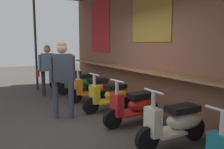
% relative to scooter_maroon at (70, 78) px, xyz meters
% --- Properties ---
extents(ground_plane, '(28.09, 28.09, 0.00)m').
position_rel_scooter_maroon_xyz_m(ground_plane, '(3.84, -1.08, -0.39)').
color(ground_plane, '#383533').
extents(market_stall_facade, '(10.03, 2.32, 3.56)m').
position_rel_scooter_maroon_xyz_m(market_stall_facade, '(3.84, 0.80, 1.58)').
color(market_stall_facade, brown).
rests_on(market_stall_facade, ground_plane).
extents(scooter_maroon, '(0.48, 1.40, 0.97)m').
position_rel_scooter_maroon_xyz_m(scooter_maroon, '(0.00, 0.00, 0.00)').
color(scooter_maroon, maroon).
rests_on(scooter_maroon, ground_plane).
extents(scooter_green, '(0.47, 1.40, 0.97)m').
position_rel_scooter_maroon_xyz_m(scooter_green, '(1.05, 0.00, 0.00)').
color(scooter_green, '#237533').
rests_on(scooter_green, ground_plane).
extents(scooter_orange, '(0.47, 1.40, 0.97)m').
position_rel_scooter_maroon_xyz_m(scooter_orange, '(2.20, 0.00, 0.00)').
color(scooter_orange, orange).
rests_on(scooter_orange, ground_plane).
extents(scooter_yellow, '(0.49, 1.40, 0.97)m').
position_rel_scooter_maroon_xyz_m(scooter_yellow, '(3.25, -0.00, 0.00)').
color(scooter_yellow, gold).
rests_on(scooter_yellow, ground_plane).
extents(scooter_red, '(0.48, 1.40, 0.97)m').
position_rel_scooter_maroon_xyz_m(scooter_red, '(4.33, -0.00, 0.00)').
color(scooter_red, red).
rests_on(scooter_red, ground_plane).
extents(scooter_cream, '(0.46, 1.40, 0.97)m').
position_rel_scooter_maroon_xyz_m(scooter_cream, '(5.49, 0.00, 0.00)').
color(scooter_cream, beige).
rests_on(scooter_cream, ground_plane).
extents(shopper_with_handbag, '(0.33, 0.66, 1.64)m').
position_rel_scooter_maroon_xyz_m(shopper_with_handbag, '(0.84, -1.04, 0.61)').
color(shopper_with_handbag, '#232328').
rests_on(shopper_with_handbag, ground_plane).
extents(shopper_browsing, '(0.27, 0.58, 1.73)m').
position_rel_scooter_maroon_xyz_m(shopper_browsing, '(3.27, -1.24, 0.68)').
color(shopper_browsing, '#383D4C').
rests_on(shopper_browsing, ground_plane).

